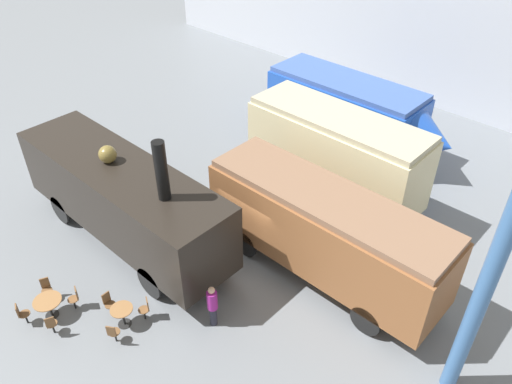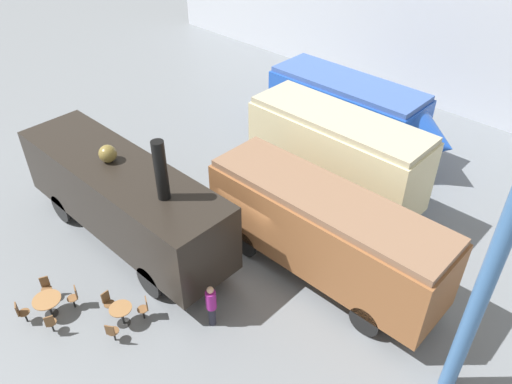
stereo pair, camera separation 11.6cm
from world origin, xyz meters
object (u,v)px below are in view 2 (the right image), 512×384
at_px(streamlined_locomotive, 357,111).
at_px(cafe_table_near, 121,312).
at_px(steam_locomotive, 123,196).
at_px(cafe_table_mid, 48,302).
at_px(passenger_coach_wooden, 324,229).
at_px(visitor_person, 211,304).
at_px(passenger_coach_vintage, 336,153).
at_px(cafe_chair_0, 108,301).

relative_size(streamlined_locomotive, cafe_table_near, 12.53).
xyz_separation_m(steam_locomotive, cafe_table_mid, (1.19, -4.02, -1.51)).
xyz_separation_m(streamlined_locomotive, passenger_coach_wooden, (4.00, -7.88, -0.02)).
bearing_deg(visitor_person, steam_locomotive, 173.33).
relative_size(passenger_coach_vintage, passenger_coach_wooden, 0.84).
bearing_deg(passenger_coach_vintage, streamlined_locomotive, 113.26).
bearing_deg(passenger_coach_wooden, cafe_table_mid, -124.84).
bearing_deg(cafe_table_mid, streamlined_locomotive, 85.23).
xyz_separation_m(steam_locomotive, cafe_chair_0, (2.52, -2.64, -1.57)).
xyz_separation_m(cafe_table_near, cafe_chair_0, (-0.73, -0.03, -0.04)).
distance_m(passenger_coach_wooden, cafe_chair_0, 7.54).
height_order(passenger_coach_wooden, cafe_chair_0, passenger_coach_wooden).
height_order(cafe_table_mid, visitor_person, visitor_person).
height_order(streamlined_locomotive, cafe_chair_0, streamlined_locomotive).
xyz_separation_m(passenger_coach_wooden, cafe_table_near, (-3.24, -6.19, -1.51)).
distance_m(steam_locomotive, cafe_table_near, 4.44).
bearing_deg(passenger_coach_wooden, passenger_coach_vintage, 120.95).
distance_m(cafe_table_near, visitor_person, 2.91).
bearing_deg(cafe_table_near, visitor_person, 43.38).
relative_size(passenger_coach_wooden, visitor_person, 5.18).
relative_size(steam_locomotive, cafe_table_mid, 10.66).
bearing_deg(cafe_chair_0, cafe_table_near, 0.00).
relative_size(passenger_coach_wooden, cafe_chair_0, 9.97).
bearing_deg(cafe_table_mid, visitor_person, 39.26).
height_order(steam_locomotive, cafe_chair_0, steam_locomotive).
bearing_deg(cafe_table_mid, passenger_coach_wooden, 55.16).
bearing_deg(streamlined_locomotive, cafe_chair_0, -89.86).
height_order(cafe_table_mid, cafe_chair_0, cafe_chair_0).
distance_m(cafe_table_near, cafe_chair_0, 0.74).
bearing_deg(passenger_coach_vintage, steam_locomotive, -120.90).
bearing_deg(streamlined_locomotive, cafe_table_near, -86.87).
distance_m(streamlined_locomotive, cafe_chair_0, 14.19).
xyz_separation_m(passenger_coach_vintage, visitor_person, (1.04, -7.83, -1.57)).
distance_m(passenger_coach_wooden, cafe_table_mid, 9.38).
relative_size(cafe_table_near, cafe_chair_0, 0.85).
bearing_deg(streamlined_locomotive, visitor_person, -76.66).
height_order(cafe_table_near, cafe_chair_0, cafe_chair_0).
bearing_deg(streamlined_locomotive, steam_locomotive, -102.22).
bearing_deg(cafe_table_mid, cafe_table_near, 34.51).
xyz_separation_m(cafe_table_near, visitor_person, (2.10, 1.98, 0.37)).
bearing_deg(passenger_coach_vintage, passenger_coach_wooden, -59.05).
bearing_deg(cafe_chair_0, visitor_person, 33.12).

